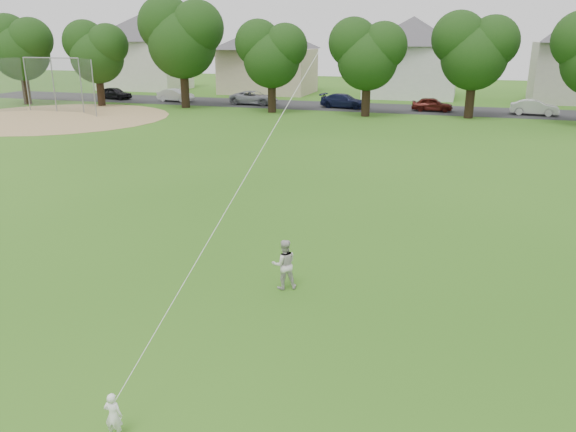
% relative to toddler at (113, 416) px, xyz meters
% --- Properties ---
extents(ground, '(160.00, 160.00, 0.00)m').
position_rel_toddler_xyz_m(ground, '(-0.54, 3.73, -0.43)').
color(ground, '#295914').
rests_on(ground, ground).
extents(street, '(90.00, 7.00, 0.01)m').
position_rel_toddler_xyz_m(street, '(-0.54, 45.73, -0.43)').
color(street, '#2D2D30').
rests_on(street, ground).
extents(dirt_infield, '(18.00, 18.00, 0.02)m').
position_rel_toddler_xyz_m(dirt_infield, '(-26.54, 31.73, -0.42)').
color(dirt_infield, '#9E7F51').
rests_on(dirt_infield, ground).
extents(toddler, '(0.34, 0.25, 0.87)m').
position_rel_toddler_xyz_m(toddler, '(0.00, 0.00, 0.00)').
color(toddler, white).
rests_on(toddler, ground).
extents(older_boy, '(0.84, 0.78, 1.38)m').
position_rel_toddler_xyz_m(older_boy, '(0.97, 6.45, 0.26)').
color(older_boy, beige).
rests_on(older_boy, ground).
extents(kite, '(1.50, 5.18, 12.09)m').
position_rel_toddler_xyz_m(kite, '(1.11, 4.68, 3.85)').
color(kite, white).
rests_on(kite, ground).
extents(baseball_backstop, '(10.42, 2.29, 4.56)m').
position_rel_toddler_xyz_m(baseball_backstop, '(-29.00, 34.33, 1.85)').
color(baseball_backstop, gray).
rests_on(baseball_backstop, ground).
extents(tree_row, '(80.37, 7.97, 10.40)m').
position_rel_toddler_xyz_m(tree_row, '(3.52, 39.88, 5.52)').
color(tree_row, black).
rests_on(tree_row, ground).
extents(parked_cars, '(62.85, 2.34, 1.28)m').
position_rel_toddler_xyz_m(parked_cars, '(-0.78, 44.73, 0.19)').
color(parked_cars, black).
rests_on(parked_cars, ground).
extents(house_row, '(78.13, 14.21, 10.48)m').
position_rel_toddler_xyz_m(house_row, '(-1.27, 55.73, 4.64)').
color(house_row, silver).
rests_on(house_row, ground).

